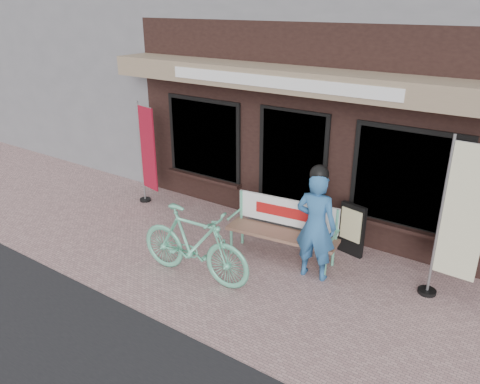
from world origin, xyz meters
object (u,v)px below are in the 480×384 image
Objects in this scene: bench at (284,225)px; nobori_cream at (459,221)px; person at (316,224)px; nobori_red at (147,154)px; menu_stand at (352,229)px; bicycle at (194,244)px.

nobori_cream is at bearing -1.10° from bench.
person is 0.85× the size of nobori_red.
person is at bearing 3.81° from nobori_red.
nobori_red is 5.80m from nobori_cream.
person reaches higher than bench.
person is 2.01× the size of menu_stand.
nobori_cream reaches higher than person.
bicycle is at bearing -128.74° from bench.
nobori_red is at bearing 165.69° from person.
menu_stand is at bearing 17.20° from nobori_red.
bicycle is at bearing -150.37° from person.
menu_stand is at bearing -43.74° from bicycle.
person reaches higher than menu_stand.
menu_stand is (-1.60, 0.45, -0.76)m from nobori_cream.
menu_stand is at bearing 32.21° from bench.
bench is 2.08× the size of menu_stand.
bicycle is at bearing -20.63° from nobori_red.
person is 1.91m from nobori_cream.
bench is at bearing -171.29° from nobori_cream.
menu_stand is (0.21, 0.96, -0.42)m from person.
nobori_red reaches higher than menu_stand.
bicycle is 3.06m from nobori_red.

